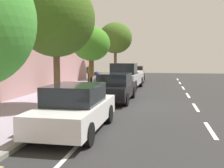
{
  "coord_description": "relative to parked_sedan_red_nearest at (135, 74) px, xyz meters",
  "views": [
    {
      "loc": [
        -1.63,
        13.75,
        2.4
      ],
      "look_at": [
        0.72,
        0.91,
        1.12
      ],
      "focal_mm": 44.54,
      "sensor_mm": 36.0,
      "label": 1
    }
  ],
  "objects": [
    {
      "name": "lane_stripe_bike_edge",
      "position": [
        -0.44,
        13.41,
        -0.75
      ],
      "size": [
        0.12,
        35.4,
        0.01
      ],
      "primitive_type": "cube",
      "color": "white",
      "rests_on": "ground"
    },
    {
      "name": "parked_sedan_white_far",
      "position": [
        0.06,
        18.77,
        0.0
      ],
      "size": [
        1.87,
        4.42,
        1.52
      ],
      "color": "white",
      "rests_on": "ground"
    },
    {
      "name": "parked_pickup_silver_second",
      "position": [
        0.02,
        6.63,
        0.15
      ],
      "size": [
        2.26,
        5.4,
        1.95
      ],
      "color": "#B7BABF",
      "rests_on": "ground"
    },
    {
      "name": "cyclist_with_backpack",
      "position": [
        0.79,
        12.95,
        0.24
      ],
      "size": [
        0.51,
        0.57,
        1.63
      ],
      "color": "#C6B284",
      "rests_on": "ground"
    },
    {
      "name": "parked_sedan_black_mid",
      "position": [
        -0.15,
        12.48,
        0.0
      ],
      "size": [
        1.9,
        4.43,
        1.52
      ],
      "color": "black",
      "rests_on": "ground"
    },
    {
      "name": "ground",
      "position": [
        -1.05,
        13.41,
        -0.75
      ],
      "size": [
        56.64,
        56.64,
        0.0
      ],
      "primitive_type": "plane",
      "color": "#2A2A2A"
    },
    {
      "name": "street_tree_near_cyclist",
      "position": [
        2.13,
        -0.96,
        3.54
      ],
      "size": [
        3.4,
        3.4,
        5.76
      ],
      "color": "brown",
      "rests_on": "sidewalk"
    },
    {
      "name": "lane_stripe_centre",
      "position": [
        -4.25,
        13.61,
        -0.75
      ],
      "size": [
        0.14,
        35.8,
        0.01
      ],
      "color": "white",
      "rests_on": "ground"
    },
    {
      "name": "pedestrian_on_phone",
      "position": [
        3.71,
        3.38,
        0.3
      ],
      "size": [
        0.5,
        0.44,
        1.65
      ],
      "color": "black",
      "rests_on": "sidewalk"
    },
    {
      "name": "street_tree_mid_block",
      "position": [
        2.13,
        8.76,
        2.5
      ],
      "size": [
        2.57,
        2.57,
        4.33
      ],
      "color": "brown",
      "rests_on": "sidewalk"
    },
    {
      "name": "bicycle_at_curb",
      "position": [
        0.56,
        13.41,
        -0.38
      ],
      "size": [
        1.71,
        0.46,
        0.75
      ],
      "color": "black",
      "rests_on": "ground"
    },
    {
      "name": "curb_edge",
      "position": [
        1.03,
        13.41,
        -0.69
      ],
      "size": [
        0.16,
        35.4,
        0.12
      ],
      "primitive_type": "cube",
      "color": "gray",
      "rests_on": "ground"
    },
    {
      "name": "street_tree_far_end",
      "position": [
        2.13,
        15.04,
        3.36
      ],
      "size": [
        3.56,
        3.56,
        5.74
      ],
      "color": "brown",
      "rests_on": "sidewalk"
    },
    {
      "name": "building_facade",
      "position": [
        5.53,
        13.41,
        1.37
      ],
      "size": [
        0.5,
        35.4,
        4.24
      ],
      "primitive_type": "cube",
      "color": "#AC7F7E",
      "rests_on": "ground"
    },
    {
      "name": "sidewalk",
      "position": [
        3.19,
        13.41,
        -0.69
      ],
      "size": [
        4.17,
        35.4,
        0.12
      ],
      "primitive_type": "cube",
      "color": "#A295A7",
      "rests_on": "ground"
    },
    {
      "name": "parked_sedan_red_nearest",
      "position": [
        0.0,
        0.0,
        0.0
      ],
      "size": [
        1.97,
        4.47,
        1.52
      ],
      "color": "maroon",
      "rests_on": "ground"
    }
  ]
}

